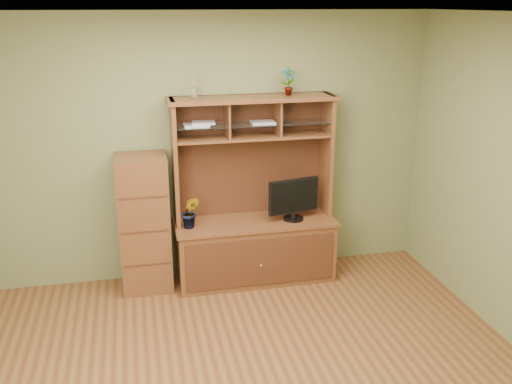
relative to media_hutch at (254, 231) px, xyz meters
name	(u,v)px	position (x,y,z in m)	size (l,w,h in m)	color
room	(254,218)	(-0.38, -1.73, 0.83)	(4.54, 4.04, 2.74)	#572F19
media_hutch	(254,231)	(0.00, 0.00, 0.00)	(1.66, 0.61, 1.90)	#4A2915
monitor	(294,199)	(0.39, -0.08, 0.35)	(0.54, 0.21, 0.43)	black
orchid_plant	(190,212)	(-0.66, -0.08, 0.29)	(0.18, 0.14, 0.33)	#2A501B
top_plant	(288,81)	(0.36, 0.08, 1.51)	(0.14, 0.10, 0.27)	#396C26
reed_diffuser	(193,86)	(-0.57, 0.08, 1.49)	(0.06, 0.06, 0.29)	silver
magazines	(220,123)	(-0.32, 0.08, 1.13)	(0.90, 0.19, 0.04)	silver
side_cabinet	(144,223)	(-1.11, 0.03, 0.17)	(0.49, 0.45, 1.38)	#4A2915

